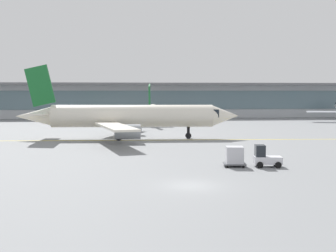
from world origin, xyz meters
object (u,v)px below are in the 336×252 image
(taxiing_regional_jet, at_px, (130,117))
(baggage_tug, at_px, (265,158))
(gate_airplane_1, at_px, (152,111))
(cargo_dolly_lead, at_px, (235,156))

(taxiing_regional_jet, bearing_deg, baggage_tug, -61.93)
(gate_airplane_1, relative_size, cargo_dolly_lead, 11.70)
(taxiing_regional_jet, xyz_separation_m, cargo_dolly_lead, (9.87, -26.29, -2.32))
(gate_airplane_1, relative_size, taxiing_regional_jet, 0.79)
(gate_airplane_1, distance_m, baggage_tug, 62.07)
(baggage_tug, height_order, cargo_dolly_lead, baggage_tug)
(baggage_tug, bearing_deg, taxiing_regional_jet, 122.83)
(cargo_dolly_lead, bearing_deg, gate_airplane_1, 101.57)
(gate_airplane_1, xyz_separation_m, taxiing_regional_jet, (-5.21, -34.92, 0.72))
(baggage_tug, bearing_deg, cargo_dolly_lead, 180.00)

